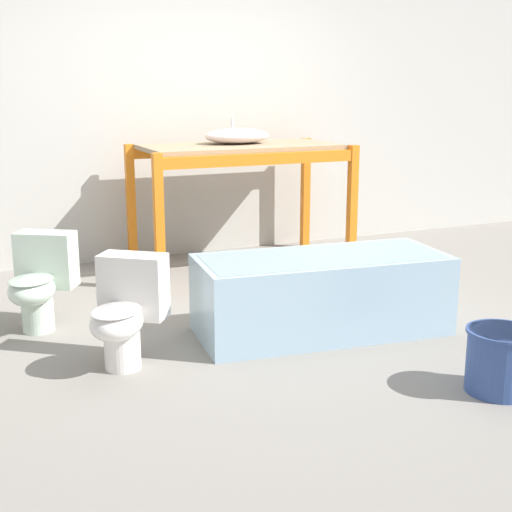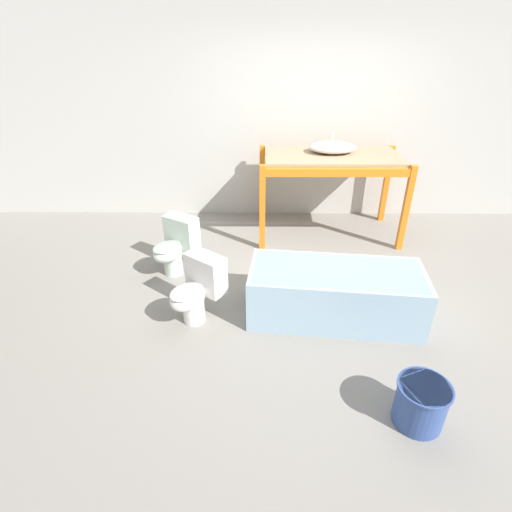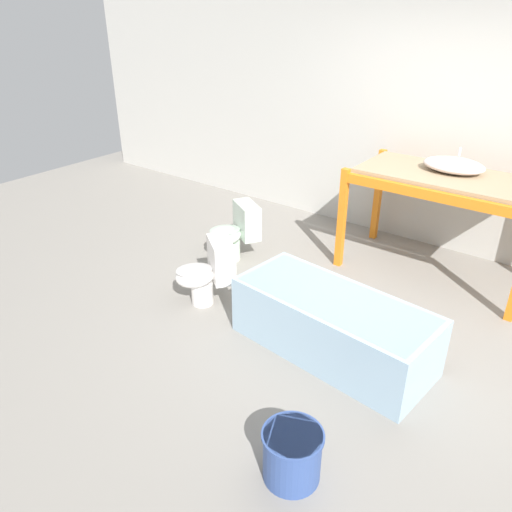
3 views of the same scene
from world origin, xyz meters
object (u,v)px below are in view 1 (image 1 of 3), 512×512
(bathtub_main, at_px, (322,289))
(toilet_far, at_px, (40,279))
(sink_basin, at_px, (237,136))
(bucket_white, at_px, (500,359))
(toilet_near, at_px, (125,309))

(bathtub_main, height_order, toilet_far, toilet_far)
(sink_basin, relative_size, bathtub_main, 0.35)
(toilet_far, height_order, bucket_white, toilet_far)
(sink_basin, height_order, toilet_far, sink_basin)
(sink_basin, relative_size, toilet_far, 0.93)
(bucket_white, bearing_deg, toilet_near, 145.69)
(sink_basin, height_order, bucket_white, sink_basin)
(sink_basin, xyz_separation_m, toilet_near, (-1.46, -1.89, -0.79))
(toilet_far, bearing_deg, bathtub_main, 4.73)
(sink_basin, distance_m, bathtub_main, 2.04)
(toilet_far, bearing_deg, bucket_white, -13.27)
(toilet_near, xyz_separation_m, bucket_white, (1.66, -1.13, -0.15))
(sink_basin, xyz_separation_m, bathtub_main, (-0.19, -1.86, -0.83))
(sink_basin, relative_size, toilet_near, 0.93)
(bathtub_main, xyz_separation_m, bucket_white, (0.40, -1.17, -0.11))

